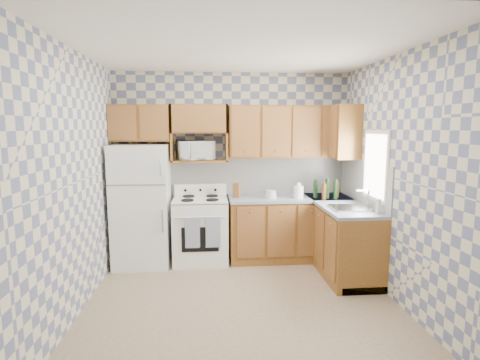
# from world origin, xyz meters

# --- Properties ---
(floor) EXTENTS (3.40, 3.40, 0.00)m
(floor) POSITION_xyz_m (0.00, 0.00, 0.00)
(floor) COLOR #77634D
(floor) RESTS_ON ground
(back_wall) EXTENTS (3.40, 0.02, 2.70)m
(back_wall) POSITION_xyz_m (0.00, 1.60, 1.35)
(back_wall) COLOR slate
(back_wall) RESTS_ON ground
(right_wall) EXTENTS (0.02, 3.20, 2.70)m
(right_wall) POSITION_xyz_m (1.70, 0.00, 1.35)
(right_wall) COLOR slate
(right_wall) RESTS_ON ground
(backsplash_back) EXTENTS (2.60, 0.02, 0.56)m
(backsplash_back) POSITION_xyz_m (0.40, 1.59, 1.20)
(backsplash_back) COLOR white
(backsplash_back) RESTS_ON back_wall
(backsplash_right) EXTENTS (0.02, 1.60, 0.56)m
(backsplash_right) POSITION_xyz_m (1.69, 0.80, 1.20)
(backsplash_right) COLOR white
(backsplash_right) RESTS_ON right_wall
(refrigerator) EXTENTS (0.75, 0.70, 1.68)m
(refrigerator) POSITION_xyz_m (-1.27, 1.25, 0.84)
(refrigerator) COLOR white
(refrigerator) RESTS_ON floor
(stove_body) EXTENTS (0.76, 0.65, 0.90)m
(stove_body) POSITION_xyz_m (-0.47, 1.28, 0.45)
(stove_body) COLOR white
(stove_body) RESTS_ON floor
(cooktop) EXTENTS (0.76, 0.65, 0.02)m
(cooktop) POSITION_xyz_m (-0.47, 1.28, 0.91)
(cooktop) COLOR silver
(cooktop) RESTS_ON stove_body
(backguard) EXTENTS (0.76, 0.08, 0.17)m
(backguard) POSITION_xyz_m (-0.47, 1.55, 1.00)
(backguard) COLOR white
(backguard) RESTS_ON cooktop
(dish_towel_left) EXTENTS (0.20, 0.02, 0.42)m
(dish_towel_left) POSITION_xyz_m (-0.57, 0.93, 0.52)
(dish_towel_left) COLOR navy
(dish_towel_left) RESTS_ON stove_body
(dish_towel_right) EXTENTS (0.20, 0.02, 0.42)m
(dish_towel_right) POSITION_xyz_m (-0.30, 0.93, 0.52)
(dish_towel_right) COLOR navy
(dish_towel_right) RESTS_ON stove_body
(base_cabinets_back) EXTENTS (1.75, 0.60, 0.88)m
(base_cabinets_back) POSITION_xyz_m (0.82, 1.30, 0.44)
(base_cabinets_back) COLOR brown
(base_cabinets_back) RESTS_ON floor
(base_cabinets_right) EXTENTS (0.60, 1.60, 0.88)m
(base_cabinets_right) POSITION_xyz_m (1.40, 0.80, 0.44)
(base_cabinets_right) COLOR brown
(base_cabinets_right) RESTS_ON floor
(countertop_back) EXTENTS (1.77, 0.63, 0.04)m
(countertop_back) POSITION_xyz_m (0.82, 1.30, 0.90)
(countertop_back) COLOR slate
(countertop_back) RESTS_ON base_cabinets_back
(countertop_right) EXTENTS (0.63, 1.60, 0.04)m
(countertop_right) POSITION_xyz_m (1.40, 0.80, 0.90)
(countertop_right) COLOR slate
(countertop_right) RESTS_ON base_cabinets_right
(upper_cabinets_back) EXTENTS (1.75, 0.33, 0.74)m
(upper_cabinets_back) POSITION_xyz_m (0.82, 1.44, 1.85)
(upper_cabinets_back) COLOR brown
(upper_cabinets_back) RESTS_ON back_wall
(upper_cabinets_fridge) EXTENTS (0.82, 0.33, 0.50)m
(upper_cabinets_fridge) POSITION_xyz_m (-1.29, 1.44, 1.97)
(upper_cabinets_fridge) COLOR brown
(upper_cabinets_fridge) RESTS_ON back_wall
(upper_cabinets_right) EXTENTS (0.33, 0.70, 0.74)m
(upper_cabinets_right) POSITION_xyz_m (1.53, 1.25, 1.85)
(upper_cabinets_right) COLOR brown
(upper_cabinets_right) RESTS_ON right_wall
(microwave_shelf) EXTENTS (0.80, 0.33, 0.03)m
(microwave_shelf) POSITION_xyz_m (-0.47, 1.44, 1.44)
(microwave_shelf) COLOR brown
(microwave_shelf) RESTS_ON back_wall
(microwave) EXTENTS (0.57, 0.47, 0.27)m
(microwave) POSITION_xyz_m (-0.53, 1.44, 1.59)
(microwave) COLOR white
(microwave) RESTS_ON microwave_shelf
(sink) EXTENTS (0.48, 0.40, 0.03)m
(sink) POSITION_xyz_m (1.40, 0.45, 0.93)
(sink) COLOR #B7B7BC
(sink) RESTS_ON countertop_right
(window) EXTENTS (0.02, 0.66, 0.86)m
(window) POSITION_xyz_m (1.69, 0.45, 1.45)
(window) COLOR silver
(window) RESTS_ON right_wall
(bottle_0) EXTENTS (0.06, 0.06, 0.28)m
(bottle_0) POSITION_xyz_m (1.31, 1.12, 1.06)
(bottle_0) COLOR black
(bottle_0) RESTS_ON countertop_back
(bottle_1) EXTENTS (0.06, 0.06, 0.26)m
(bottle_1) POSITION_xyz_m (1.41, 1.06, 1.05)
(bottle_1) COLOR black
(bottle_1) RESTS_ON countertop_back
(bottle_2) EXTENTS (0.06, 0.06, 0.24)m
(bottle_2) POSITION_xyz_m (1.46, 1.16, 1.04)
(bottle_2) COLOR #4D2E11
(bottle_2) RESTS_ON countertop_back
(bottle_3) EXTENTS (0.06, 0.06, 0.22)m
(bottle_3) POSITION_xyz_m (1.24, 1.04, 1.03)
(bottle_3) COLOR #4D2E11
(bottle_3) RESTS_ON countertop_back
(bottle_4) EXTENTS (0.06, 0.06, 0.25)m
(bottle_4) POSITION_xyz_m (1.16, 1.18, 1.04)
(bottle_4) COLOR black
(bottle_4) RESTS_ON countertop_back
(knife_block) EXTENTS (0.12, 0.12, 0.21)m
(knife_block) POSITION_xyz_m (0.05, 1.30, 1.02)
(knife_block) COLOR brown
(knife_block) RESTS_ON countertop_back
(electric_kettle) EXTENTS (0.14, 0.14, 0.17)m
(electric_kettle) POSITION_xyz_m (0.92, 1.18, 1.01)
(electric_kettle) COLOR white
(electric_kettle) RESTS_ON countertop_back
(food_containers) EXTENTS (0.17, 0.17, 0.11)m
(food_containers) POSITION_xyz_m (0.52, 1.21, 0.98)
(food_containers) COLOR beige
(food_containers) RESTS_ON countertop_back
(soap_bottle) EXTENTS (0.06, 0.06, 0.17)m
(soap_bottle) POSITION_xyz_m (1.62, 0.18, 1.01)
(soap_bottle) COLOR beige
(soap_bottle) RESTS_ON countertop_right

